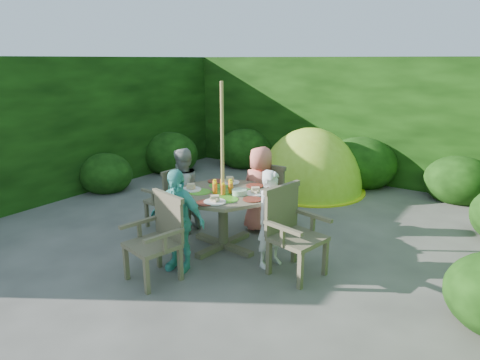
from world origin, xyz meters
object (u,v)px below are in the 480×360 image
Objects in this scene: child_right at (272,219)px; dome_tent at (309,190)px; garden_chair_left at (169,197)px; parasol_pole at (223,168)px; garden_chair_right at (292,230)px; garden_chair_front at (158,237)px; patio_table at (223,201)px; garden_chair_back at (273,193)px; child_left at (182,191)px; child_back at (260,189)px; child_front at (177,220)px.

dome_tent is (-0.96, 3.13, -0.60)m from child_right.
garden_chair_left is 3.08m from dome_tent.
garden_chair_right is (1.08, -0.12, -0.56)m from parasol_pole.
patio_table is at bearing 96.03° from garden_chair_front.
garden_chair_back is 0.75× the size of child_left.
child_back is 2.34m from dome_tent.
child_right reaches higher than patio_table.
child_right is 1.13m from child_front.
garden_chair_right is at bearing 79.63° from child_left.
child_back is (0.09, 0.79, -0.03)m from patio_table.
garden_chair_front is (-1.20, -0.97, -0.03)m from garden_chair_right.
parasol_pole is 0.93m from child_front.
child_front is (-0.09, -0.79, -0.48)m from parasol_pole.
garden_chair_right is 1.06× the size of garden_chair_front.
garden_chair_right is 1.53m from garden_chair_back.
parasol_pole reaches higher than garden_chair_left.
child_back reaches higher than child_left.
garden_chair_back is 0.32m from child_back.
patio_table is at bearing 81.81° from child_back.
patio_table is at bearing 86.01° from garden_chair_left.
child_back is at bearing 79.73° from garden_chair_back.
child_right is at bearing -6.64° from patio_table.
child_left is (0.30, -0.04, 0.15)m from garden_chair_left.
child_left is at bearing 173.44° from parasol_pole.
garden_chair_back is 0.78× the size of child_right.
child_front is 3.88m from dome_tent.
garden_chair_back is 0.99× the size of garden_chair_front.
child_front reaches higher than garden_chair_left.
parasol_pole reaches higher than child_right.
garden_chair_front is 0.38× the size of dome_tent.
garden_chair_front reaches higher than garden_chair_back.
patio_table is 0.80m from child_back.
patio_table is at bearing 99.49° from child_right.
garden_chair_right is 1.35m from child_back.
dome_tent is (-0.17, 3.03, -0.66)m from patio_table.
garden_chair_right is at bearing 20.26° from child_front.
garden_chair_left is 0.72× the size of child_front.
garden_chair_left is at bearing 173.17° from parasol_pole.
garden_chair_back is at bearing 95.74° from garden_chair_front.
patio_table is 1.58× the size of garden_chair_back.
garden_chair_back is at bearing 82.83° from parasol_pole.
garden_chair_left is 0.36× the size of dome_tent.
dome_tent is (-0.07, 3.83, -0.62)m from child_front.
child_back is (0.89, 0.70, 0.01)m from child_left.
garden_chair_left is at bearing 99.41° from child_right.
child_right reaches higher than garden_chair_front.
parasol_pole reaches higher than child_front.
garden_chair_right is 0.81× the size of child_left.
garden_chair_left is at bearing 127.54° from child_front.
dome_tent is (-0.30, 1.95, -0.50)m from garden_chair_back.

